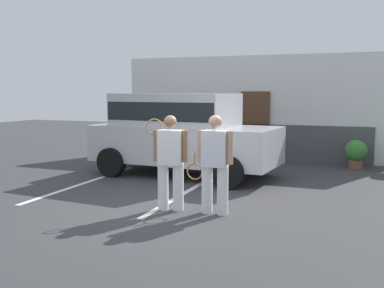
# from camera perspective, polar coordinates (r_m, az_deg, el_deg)

# --- Properties ---
(ground_plane) EXTENTS (40.00, 40.00, 0.00)m
(ground_plane) POSITION_cam_1_polar(r_m,az_deg,el_deg) (7.95, -2.92, -8.50)
(ground_plane) COLOR #38383A
(parking_stripe_0) EXTENTS (0.12, 4.40, 0.01)m
(parking_stripe_0) POSITION_cam_1_polar(r_m,az_deg,el_deg) (10.55, -13.54, -4.86)
(parking_stripe_0) COLOR silver
(parking_stripe_0) RESTS_ON ground_plane
(parking_stripe_1) EXTENTS (0.12, 4.40, 0.01)m
(parking_stripe_1) POSITION_cam_1_polar(r_m,az_deg,el_deg) (9.38, -0.57, -6.11)
(parking_stripe_1) COLOR silver
(parking_stripe_1) RESTS_ON ground_plane
(house_frontage) EXTENTS (8.40, 0.40, 3.20)m
(house_frontage) POSITION_cam_1_polar(r_m,az_deg,el_deg) (13.96, 7.95, 4.25)
(house_frontage) COLOR white
(house_frontage) RESTS_ON ground_plane
(parked_suv) EXTENTS (4.76, 2.51, 2.05)m
(parked_suv) POSITION_cam_1_polar(r_m,az_deg,el_deg) (11.06, -1.44, 1.84)
(parked_suv) COLOR #B7B7BC
(parked_suv) RESTS_ON ground_plane
(tennis_player_man) EXTENTS (0.76, 0.32, 1.68)m
(tennis_player_man) POSITION_cam_1_polar(r_m,az_deg,el_deg) (7.79, -2.81, -2.18)
(tennis_player_man) COLOR white
(tennis_player_man) RESTS_ON ground_plane
(tennis_player_woman) EXTENTS (0.89, 0.27, 1.70)m
(tennis_player_woman) POSITION_cam_1_polar(r_m,az_deg,el_deg) (7.54, 2.94, -2.50)
(tennis_player_woman) COLOR white
(tennis_player_woman) RESTS_ON ground_plane
(potted_plant_by_porch) EXTENTS (0.60, 0.60, 0.79)m
(potted_plant_by_porch) POSITION_cam_1_polar(r_m,az_deg,el_deg) (12.90, 20.35, -1.05)
(potted_plant_by_porch) COLOR brown
(potted_plant_by_porch) RESTS_ON ground_plane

